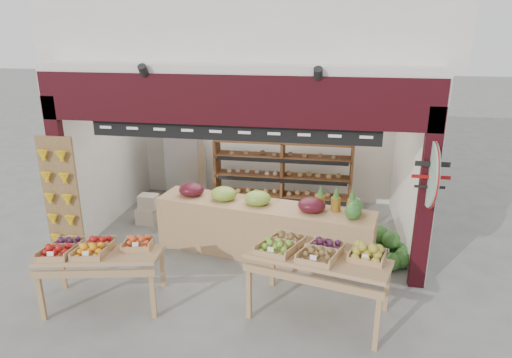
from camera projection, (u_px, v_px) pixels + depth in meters
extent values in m
plane|color=slate|center=(246.00, 240.00, 8.14)|extent=(60.00, 60.00, 0.00)
cube|color=white|center=(266.00, 130.00, 9.80)|extent=(5.76, 0.18, 3.00)
cube|color=white|center=(107.00, 144.00, 8.67)|extent=(0.18, 3.38, 3.00)
cube|color=white|center=(412.00, 157.00, 7.78)|extent=(0.18, 3.38, 3.00)
cube|color=white|center=(251.00, 61.00, 7.72)|extent=(5.76, 3.38, 0.12)
cube|color=black|center=(230.00, 100.00, 6.32)|extent=(5.70, 0.14, 0.70)
cube|color=black|center=(61.00, 180.00, 7.18)|extent=(0.22, 0.14, 2.65)
cube|color=black|center=(426.00, 201.00, 6.30)|extent=(0.22, 0.14, 2.65)
cube|color=black|center=(231.00, 131.00, 6.49)|extent=(4.20, 0.05, 0.26)
cylinder|color=white|center=(239.00, 113.00, 6.46)|extent=(0.34, 0.05, 0.34)
cube|color=olive|center=(61.00, 192.00, 7.15)|extent=(0.60, 0.04, 1.80)
cylinder|color=#A5D0B9|center=(431.00, 174.00, 6.08)|extent=(0.04, 0.90, 0.90)
cylinder|color=maroon|center=(431.00, 175.00, 6.05)|extent=(0.01, 0.92, 0.92)
cube|color=brown|center=(217.00, 173.00, 9.48)|extent=(0.05, 0.45, 1.46)
cube|color=brown|center=(282.00, 176.00, 9.26)|extent=(0.05, 0.45, 1.46)
cube|color=brown|center=(351.00, 180.00, 9.04)|extent=(0.05, 0.45, 1.46)
cube|color=brown|center=(282.00, 195.00, 9.39)|extent=(2.73, 0.45, 0.04)
cube|color=brown|center=(282.00, 176.00, 9.26)|extent=(2.73, 0.45, 0.04)
cube|color=brown|center=(283.00, 157.00, 9.13)|extent=(2.73, 0.45, 0.04)
cube|color=brown|center=(283.00, 141.00, 9.03)|extent=(2.73, 0.45, 0.04)
cone|color=#8F5E2E|center=(229.00, 132.00, 9.16)|extent=(0.32, 0.32, 0.28)
cone|color=#8F5E2E|center=(256.00, 133.00, 9.07)|extent=(0.32, 0.32, 0.28)
cone|color=#8F5E2E|center=(283.00, 134.00, 8.99)|extent=(0.32, 0.32, 0.28)
cone|color=#8F5E2E|center=(311.00, 135.00, 8.90)|extent=(0.32, 0.32, 0.28)
cone|color=#8F5E2E|center=(339.00, 136.00, 8.81)|extent=(0.32, 0.32, 0.28)
cube|color=#B0B3B7|center=(187.00, 157.00, 9.61)|extent=(0.95, 0.95, 2.01)
cube|color=silver|center=(147.00, 216.00, 8.76)|extent=(0.39, 0.30, 0.32)
cube|color=silver|center=(149.00, 202.00, 8.66)|extent=(0.35, 0.28, 0.27)
cube|color=#12431E|center=(172.00, 221.00, 8.57)|extent=(0.37, 0.28, 0.27)
cube|color=silver|center=(180.00, 214.00, 8.94)|extent=(0.33, 0.26, 0.25)
cube|color=tan|center=(263.00, 230.00, 7.48)|extent=(3.63, 1.30, 0.89)
ellipsoid|color=#59141E|center=(192.00, 190.00, 7.72)|extent=(0.44, 0.40, 0.24)
ellipsoid|color=#8CB23F|center=(224.00, 194.00, 7.53)|extent=(0.44, 0.40, 0.24)
ellipsoid|color=#8CB23F|center=(258.00, 198.00, 7.34)|extent=(0.44, 0.40, 0.24)
ellipsoid|color=#59141E|center=(312.00, 205.00, 7.06)|extent=(0.44, 0.40, 0.24)
cylinder|color=olive|center=(320.00, 202.00, 7.15)|extent=(0.15, 0.15, 0.22)
cylinder|color=olive|center=(336.00, 204.00, 7.07)|extent=(0.15, 0.15, 0.22)
cylinder|color=olive|center=(352.00, 206.00, 6.99)|extent=(0.15, 0.15, 0.22)
cube|color=tan|center=(102.00, 255.00, 6.09)|extent=(1.69, 1.15, 0.23)
cube|color=tan|center=(41.00, 298.00, 5.84)|extent=(0.07, 0.07, 0.62)
cube|color=tan|center=(153.00, 296.00, 5.89)|extent=(0.07, 0.07, 0.62)
cube|color=tan|center=(63.00, 269.00, 6.55)|extent=(0.07, 0.07, 0.62)
cube|color=tan|center=(162.00, 267.00, 6.59)|extent=(0.07, 0.07, 0.62)
cube|color=tan|center=(321.00, 259.00, 5.79)|extent=(1.91, 1.33, 0.25)
cube|color=tan|center=(249.00, 294.00, 5.86)|extent=(0.07, 0.07, 0.71)
cube|color=tan|center=(377.00, 324.00, 5.27)|extent=(0.07, 0.07, 0.71)
cube|color=tan|center=(273.00, 263.00, 6.61)|extent=(0.07, 0.07, 0.71)
cube|color=tan|center=(387.00, 287.00, 6.02)|extent=(0.07, 0.07, 0.71)
sphere|color=#17471A|center=(380.00, 258.00, 7.20)|extent=(0.29, 0.29, 0.29)
sphere|color=#17471A|center=(401.00, 260.00, 7.15)|extent=(0.29, 0.29, 0.29)
sphere|color=#17471A|center=(379.00, 249.00, 7.49)|extent=(0.29, 0.29, 0.29)
sphere|color=#17471A|center=(398.00, 250.00, 7.44)|extent=(0.29, 0.29, 0.29)
sphere|color=#17471A|center=(391.00, 239.00, 7.24)|extent=(0.29, 0.29, 0.29)
sphere|color=#17471A|center=(391.00, 262.00, 7.08)|extent=(0.29, 0.29, 0.29)
sphere|color=#17471A|center=(373.00, 253.00, 7.37)|extent=(0.29, 0.29, 0.29)
sphere|color=#17471A|center=(380.00, 234.00, 7.43)|extent=(0.29, 0.29, 0.29)
sphere|color=#17471A|center=(403.00, 254.00, 7.32)|extent=(0.29, 0.29, 0.29)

